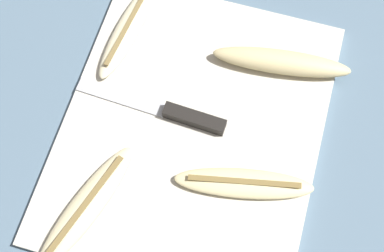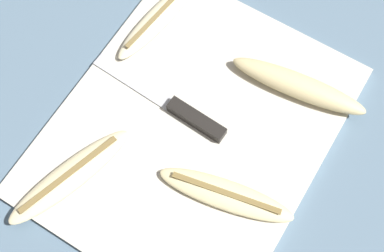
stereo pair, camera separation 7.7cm
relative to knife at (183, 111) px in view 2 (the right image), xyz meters
name	(u,v)px [view 2 (the right image)]	position (x,y,z in m)	size (l,w,h in m)	color
ground_plane	(192,131)	(-0.01, -0.02, -0.02)	(4.00, 4.00, 0.00)	slate
cutting_board	(192,130)	(-0.01, -0.02, -0.01)	(0.46, 0.37, 0.01)	beige
knife	(183,111)	(0.00, 0.00, 0.00)	(0.03, 0.23, 0.02)	black
banana_soft_right	(226,195)	(-0.08, -0.12, 0.00)	(0.08, 0.20, 0.02)	beige
banana_ripe_center	(298,86)	(0.12, -0.13, 0.01)	(0.06, 0.21, 0.03)	beige
banana_cream_curved	(70,176)	(-0.17, 0.08, 0.00)	(0.21, 0.10, 0.02)	beige
banana_bright_far	(159,18)	(0.12, 0.12, 0.00)	(0.19, 0.06, 0.02)	beige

